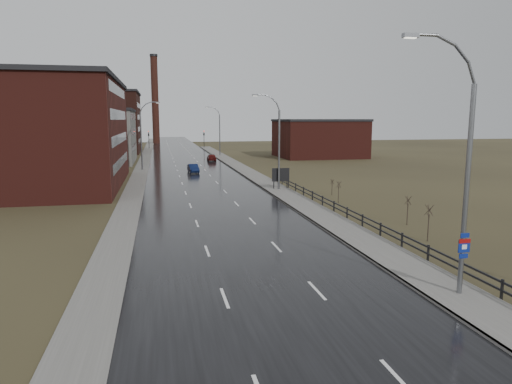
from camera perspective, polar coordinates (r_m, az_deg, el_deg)
name	(u,v)px	position (r m, az deg, el deg)	size (l,w,h in m)	color
ground	(296,333)	(19.14, 4.98, -17.10)	(320.00, 320.00, 0.00)	#2D2819
road	(191,170)	(77.04, -8.10, 2.71)	(14.00, 300.00, 0.06)	black
sidewalk_right	(279,191)	(53.85, 2.92, 0.14)	(3.20, 180.00, 0.18)	#595651
curb_right	(267,191)	(53.49, 1.35, 0.09)	(0.16, 180.00, 0.18)	slate
sidewalk_left	(141,171)	(76.93, -14.21, 2.53)	(2.40, 260.00, 0.12)	#595651
warehouse_near	(28,133)	(63.46, -26.65, 6.60)	(22.44, 28.56, 13.50)	#471914
warehouse_mid	(92,136)	(95.34, -19.87, 6.62)	(16.32, 20.40, 10.50)	slate
warehouse_far	(87,122)	(125.69, -20.36, 8.19)	(26.52, 24.48, 15.50)	#331611
building_right	(319,138)	(104.67, 7.87, 6.69)	(18.36, 16.32, 8.50)	#471914
smokestack	(155,99)	(166.56, -12.51, 11.28)	(2.70, 2.70, 30.70)	#331611
streetlight_main	(462,172)	(22.99, 24.33, 2.34)	(3.91, 0.29, 12.11)	slate
streetlight_right_mid	(277,142)	(54.21, 2.60, 6.31)	(3.36, 0.28, 11.35)	slate
streetlight_left	(143,135)	(78.50, -13.96, 6.90)	(3.36, 0.28, 11.35)	slate
streetlight_right_far	(218,131)	(107.31, -4.72, 7.64)	(3.36, 0.28, 11.35)	slate
guardrail	(350,213)	(38.76, 11.73, -2.62)	(0.10, 53.05, 1.10)	black
shrub_c	(429,222)	(33.93, 20.77, -3.52)	(0.62, 0.65, 2.61)	#382D23
shrub_d	(408,210)	(38.68, 18.43, -2.10)	(0.56, 0.59, 2.36)	#382D23
shrub_e	(339,191)	(47.20, 10.28, 0.08)	(0.53, 0.56, 2.22)	#382D23
shrub_f	(332,187)	(51.89, 9.49, 0.66)	(0.44, 0.46, 1.81)	#382D23
billboard	(281,175)	(54.99, 3.09, 2.09)	(2.16, 0.17, 2.66)	black
traffic_light_left	(149,133)	(136.50, -13.28, 7.21)	(0.58, 2.73, 5.30)	black
traffic_light_right	(204,133)	(137.09, -6.53, 7.40)	(0.58, 2.73, 5.30)	black
car_near	(193,169)	(73.39, -7.85, 2.91)	(1.43, 4.10, 1.35)	#0B163B
car_far	(212,158)	(93.83, -5.58, 4.31)	(1.73, 4.30, 1.46)	#4A0D0C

